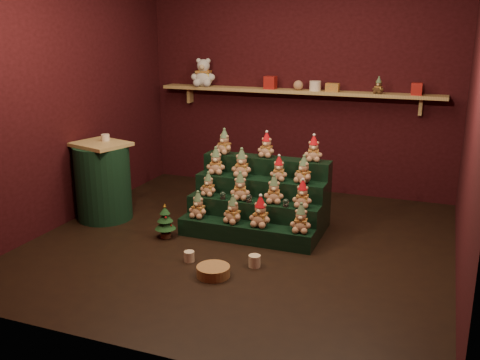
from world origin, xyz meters
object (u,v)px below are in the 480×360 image
at_px(side_table, 103,181).
at_px(white_bear, 203,69).
at_px(snow_globe_c, 286,203).
at_px(mug_right, 255,261).
at_px(snow_globe_b, 249,198).
at_px(wicker_basket, 213,271).
at_px(snow_globe_a, 223,195).
at_px(brown_bear, 379,85).
at_px(mini_christmas_tree, 165,221).
at_px(riser_tier_front, 245,233).
at_px(mug_left, 189,256).

relative_size(side_table, white_bear, 1.91).
relative_size(snow_globe_c, mug_right, 0.76).
height_order(snow_globe_b, side_table, side_table).
relative_size(snow_globe_c, wicker_basket, 0.28).
xyz_separation_m(mug_right, white_bear, (-1.56, 2.34, 1.49)).
distance_m(snow_globe_a, white_bear, 2.22).
distance_m(mug_right, brown_bear, 2.79).
height_order(side_table, mug_right, side_table).
relative_size(side_table, mug_right, 8.00).
relative_size(snow_globe_a, side_table, 0.09).
distance_m(snow_globe_a, snow_globe_c, 0.68).
distance_m(mini_christmas_tree, brown_bear, 2.96).
bearing_deg(side_table, mini_christmas_tree, -0.68).
bearing_deg(snow_globe_b, snow_globe_a, 180.00).
relative_size(white_bear, brown_bear, 2.40).
bearing_deg(snow_globe_c, snow_globe_a, 180.00).
xyz_separation_m(mini_christmas_tree, mug_right, (1.08, -0.33, -0.12)).
distance_m(snow_globe_a, wicker_basket, 1.11).
height_order(riser_tier_front, mug_right, riser_tier_front).
height_order(snow_globe_b, white_bear, white_bear).
bearing_deg(brown_bear, mug_left, -108.93).
xyz_separation_m(snow_globe_b, white_bear, (-1.25, 1.65, 1.14)).
xyz_separation_m(white_bear, brown_bear, (2.26, -0.00, -0.13)).
bearing_deg(brown_bear, white_bear, -170.94).
bearing_deg(mug_right, mini_christmas_tree, 163.23).
bearing_deg(white_bear, brown_bear, -9.67).
height_order(snow_globe_a, snow_globe_c, snow_globe_c).
bearing_deg(snow_globe_c, side_table, -177.42).
xyz_separation_m(snow_globe_c, mini_christmas_tree, (-1.16, -0.36, -0.22)).
xyz_separation_m(mini_christmas_tree, white_bear, (-0.48, 2.01, 1.37)).
bearing_deg(brown_bear, snow_globe_b, -112.49).
distance_m(wicker_basket, brown_bear, 3.13).
height_order(wicker_basket, brown_bear, brown_bear).
xyz_separation_m(snow_globe_c, white_bear, (-1.64, 1.65, 1.15)).
height_order(snow_globe_c, wicker_basket, snow_globe_c).
relative_size(snow_globe_a, mug_right, 0.73).
relative_size(snow_globe_b, mug_left, 0.88).
bearing_deg(snow_globe_a, side_table, -176.17).
xyz_separation_m(snow_globe_c, wicker_basket, (-0.35, -1.00, -0.36)).
height_order(riser_tier_front, brown_bear, brown_bear).
relative_size(side_table, wicker_basket, 2.99).
xyz_separation_m(snow_globe_a, mini_christmas_tree, (-0.48, -0.36, -0.22)).
distance_m(snow_globe_a, brown_bear, 2.33).
xyz_separation_m(snow_globe_c, side_table, (-2.08, -0.09, 0.03)).
bearing_deg(riser_tier_front, snow_globe_b, 96.96).
relative_size(side_table, brown_bear, 4.57).
bearing_deg(riser_tier_front, mini_christmas_tree, -165.54).
distance_m(snow_globe_c, white_bear, 2.59).
height_order(snow_globe_a, snow_globe_b, snow_globe_b).
height_order(snow_globe_b, snow_globe_c, snow_globe_b).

